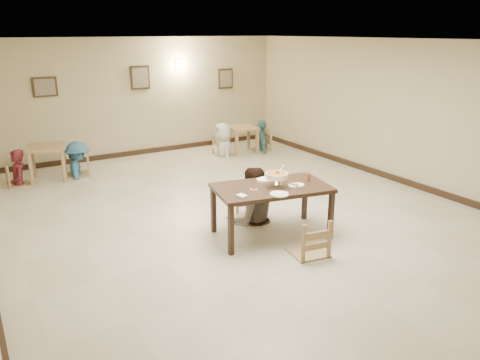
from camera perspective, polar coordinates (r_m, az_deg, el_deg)
floor at (r=8.44m, az=-0.52°, el=-4.12°), size 10.00×10.00×0.00m
ceiling at (r=7.83m, az=-0.59°, el=16.70°), size 10.00×10.00×0.00m
wall_back at (r=12.51m, az=-12.43°, el=9.79°), size 10.00×0.00×10.00m
wall_right at (r=10.58m, az=18.65°, el=7.89°), size 0.00×10.00×10.00m
baseboard_back at (r=12.76m, az=-11.96°, el=3.37°), size 8.00×0.06×0.12m
baseboard_right at (r=10.87m, az=17.81°, el=0.40°), size 0.06×10.00×0.12m
picture_a at (r=11.91m, az=-22.69°, el=10.42°), size 0.55×0.04×0.45m
picture_b at (r=12.45m, az=-12.08°, el=12.10°), size 0.50×0.04×0.60m
picture_c at (r=13.49m, az=-1.76°, el=12.24°), size 0.45×0.04×0.55m
wall_sconce at (r=12.83m, az=-7.41°, el=13.84°), size 0.16×0.05×0.22m
main_table at (r=7.33m, az=3.87°, el=-1.36°), size 1.93×1.32×0.83m
chair_far at (r=8.14m, az=1.23°, el=-1.72°), size 0.41×0.41×0.86m
chair_near at (r=6.85m, az=8.44°, el=-4.80°), size 0.51×0.51×1.08m
main_diner at (r=7.88m, az=1.44°, el=1.55°), size 1.03×0.86×1.89m
curry_warmer at (r=7.23m, az=4.49°, el=0.54°), size 0.39×0.34×0.31m
rice_plate_far at (r=7.59m, az=3.15°, el=0.11°), size 0.32×0.32×0.07m
rice_plate_near at (r=6.93m, az=4.81°, el=-1.70°), size 0.28×0.28×0.06m
fried_plate at (r=7.34m, az=6.89°, el=-0.60°), size 0.27×0.27×0.06m
chili_dish at (r=7.12m, az=1.67°, el=-1.14°), size 0.10×0.10×0.02m
napkin_cutlery at (r=6.83m, az=0.21°, el=-1.94°), size 0.15×0.23×0.03m
drink_glass at (r=7.63m, az=8.29°, el=0.47°), size 0.08×0.08×0.15m
bg_table_left at (r=11.01m, az=-22.52°, el=3.19°), size 0.91×0.91×0.77m
bg_table_right at (r=12.55m, az=0.34°, el=5.92°), size 0.81×0.81×0.71m
bg_chair_ll at (r=10.92m, az=-25.60°, el=1.75°), size 0.43×0.43×0.92m
bg_chair_lr at (r=11.15m, az=-19.28°, el=3.11°), size 0.49×0.49×1.04m
bg_chair_rl at (r=12.34m, az=-2.12°, el=5.21°), size 0.44×0.44×0.94m
bg_chair_rr at (r=12.84m, az=2.63°, el=5.92°), size 0.48×0.48×1.03m
bg_diner_a at (r=10.85m, az=-25.82°, el=3.33°), size 0.38×0.57×1.54m
bg_diner_b at (r=11.09m, az=-19.41°, el=4.43°), size 0.72×1.08×1.56m
bg_diner_c at (r=12.26m, az=-2.14°, el=6.95°), size 0.66×0.90×1.70m
bg_diner_d at (r=12.78m, az=2.65°, el=7.34°), size 0.73×1.06×1.68m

